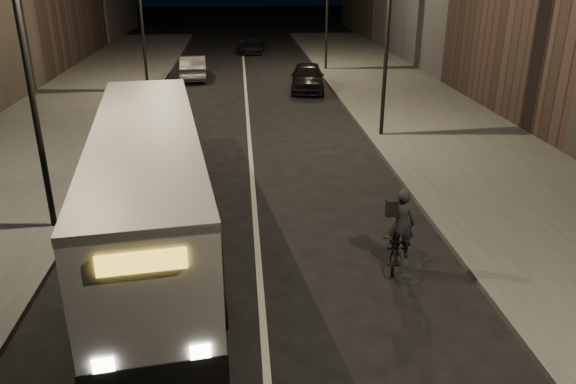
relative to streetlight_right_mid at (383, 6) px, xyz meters
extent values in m
plane|color=black|center=(-5.33, -12.00, -5.36)|extent=(180.00, 180.00, 0.00)
cube|color=#3A3A37|center=(3.17, 2.00, -5.28)|extent=(7.00, 70.00, 0.16)
cube|color=#3A3A37|center=(-13.83, 2.00, -5.28)|extent=(7.00, 70.00, 0.16)
cylinder|color=black|center=(0.27, 0.00, -1.20)|extent=(0.16, 0.16, 8.00)
cylinder|color=black|center=(0.27, 16.00, -1.20)|extent=(0.16, 0.16, 8.00)
cylinder|color=black|center=(-10.93, -8.00, -1.20)|extent=(0.16, 0.16, 8.00)
cylinder|color=black|center=(-10.93, 10.00, -1.20)|extent=(0.16, 0.16, 8.00)
cube|color=silver|center=(-8.04, -9.00, -3.78)|extent=(4.04, 12.07, 3.16)
cube|color=black|center=(-8.04, -9.00, -3.34)|extent=(4.07, 11.69, 1.14)
cube|color=silver|center=(-8.04, -9.00, -2.25)|extent=(4.06, 12.07, 0.18)
cube|color=gold|center=(-7.24, -14.87, -2.70)|extent=(1.39, 0.30, 0.35)
cylinder|color=black|center=(-8.71, -13.27, -4.87)|extent=(0.48, 1.02, 0.99)
cylinder|color=black|center=(-6.26, -12.94, -4.87)|extent=(0.48, 1.02, 0.99)
cylinder|color=black|center=(-9.77, -5.45, -4.87)|extent=(0.48, 1.02, 0.99)
cylinder|color=black|center=(-7.33, -5.12, -4.87)|extent=(0.48, 1.02, 0.99)
imported|color=black|center=(-1.96, -10.71, -4.88)|extent=(1.21, 1.92, 0.95)
imported|color=black|center=(-1.96, -10.91, -4.14)|extent=(0.74, 0.61, 1.74)
imported|color=black|center=(-1.73, 9.73, -4.57)|extent=(2.35, 4.80, 1.58)
imported|color=#37373A|center=(-8.59, 13.77, -4.61)|extent=(1.86, 4.64, 1.50)
imported|color=black|center=(-4.53, 25.07, -4.69)|extent=(2.31, 4.76, 1.33)
camera|label=1|loc=(-5.65, -22.62, 1.57)|focal=35.00mm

